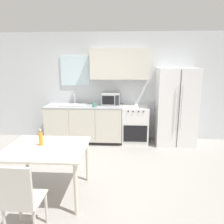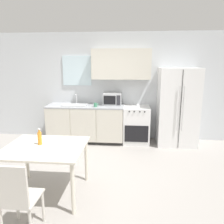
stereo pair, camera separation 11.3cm
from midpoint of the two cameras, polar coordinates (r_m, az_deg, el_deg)
The scene contains 11 objects.
ground_plane at distance 4.08m, azimuth -4.90°, elevation -16.10°, with size 12.00×12.00×0.00m, color gray.
wall_back at distance 5.63m, azimuth -0.96°, elevation 7.42°, with size 12.00×0.38×2.70m.
kitchen_counter at distance 5.56m, azimuth -6.23°, elevation -2.89°, with size 1.91×0.67×0.93m.
oven_range at distance 5.48m, azimuth 6.96°, elevation -3.31°, with size 0.63×0.64×0.91m.
refrigerator at distance 5.46m, azimuth 17.30°, elevation 1.22°, with size 0.92×0.72×1.85m.
kitchen_sink at distance 5.52m, azimuth -9.04°, elevation 1.97°, with size 0.62×0.42×0.26m.
microwave at distance 5.46m, azimuth 0.70°, elevation 3.41°, with size 0.45×0.35×0.29m.
coffee_mug at distance 5.23m, azimuth -3.66°, elevation 1.86°, with size 0.11×0.08×0.09m.
dining_table at distance 3.41m, azimuth -16.13°, elevation -10.13°, with size 1.16×0.98×0.77m.
dining_chair_near at distance 2.77m, azimuth -22.55°, elevation -19.49°, with size 0.40×0.40×0.93m.
drink_bottle at distance 3.44m, azimuth -17.46°, elevation -6.49°, with size 0.06×0.06×0.25m.
Camera 2 is at (0.71, -3.51, 1.98)m, focal length 35.00 mm.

